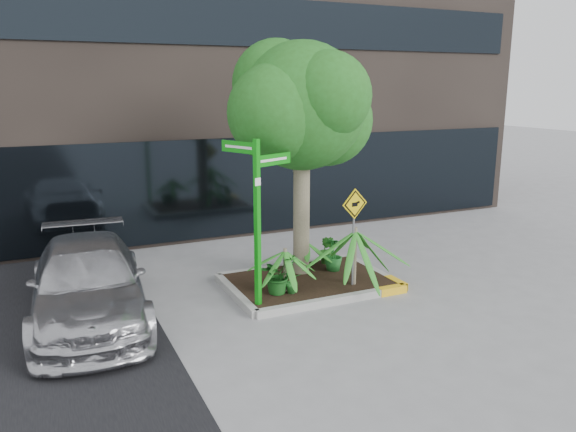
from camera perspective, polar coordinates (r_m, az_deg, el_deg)
name	(u,v)px	position (r m, az deg, el deg)	size (l,w,h in m)	color
ground	(306,292)	(11.33, 1.88, -7.73)	(80.00, 80.00, 0.00)	gray
planter	(311,281)	(11.62, 2.31, -6.65)	(3.35, 2.36, 0.15)	#9E9E99
tree	(302,106)	(11.41, 1.38, 11.08)	(3.31, 2.94, 4.96)	gray
palm_front	(356,231)	(11.08, 6.87, -1.52)	(1.32, 1.32, 1.47)	gray
palm_left	(285,251)	(10.71, -0.30, -3.59)	(0.97, 0.97, 1.07)	gray
palm_back	(307,243)	(12.08, 1.92, -2.73)	(0.70, 0.70, 0.78)	gray
parked_car	(88,282)	(10.48, -19.65, -6.37)	(1.89, 4.65, 1.35)	#BBBBC0
shrub_a	(277,275)	(10.75, -1.12, -5.98)	(0.66, 0.66, 0.73)	#175218
shrub_b	(333,254)	(12.08, 4.64, -3.88)	(0.40, 0.40, 0.72)	#1E6625
shrub_c	(291,274)	(10.74, 0.35, -5.93)	(0.40, 0.40, 0.75)	#237126
shrub_d	(327,250)	(12.50, 4.01, -3.43)	(0.36, 0.36, 0.65)	#225D1B
street_sign_post	(257,207)	(9.91, -3.16, 0.94)	(1.16, 0.88, 3.14)	#0D9010
cattle_sign	(354,220)	(10.98, 6.73, -0.45)	(0.60, 0.11, 1.96)	slate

